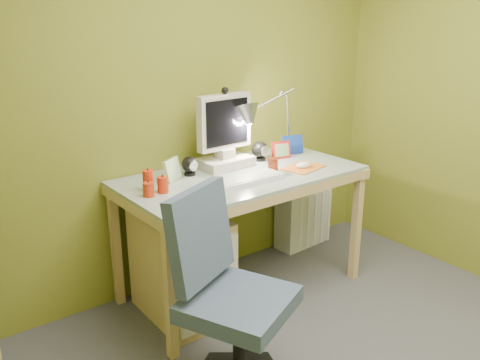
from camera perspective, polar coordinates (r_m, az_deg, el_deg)
wall_back at (r=3.19m, az=-6.56°, el=8.69°), size 3.20×0.01×2.40m
desk at (r=3.22m, az=0.19°, el=-6.02°), size 1.50×0.76×0.80m
monitor at (r=3.15m, az=-1.78°, el=6.22°), size 0.41×0.25×0.54m
speaker_left at (r=3.05m, az=-5.68°, el=1.58°), size 0.11×0.11×0.11m
speaker_right at (r=3.35m, az=2.24°, el=3.30°), size 0.13×0.13×0.13m
keyboard at (r=2.93m, az=0.60°, el=0.03°), size 0.47×0.16×0.02m
mousepad at (r=3.22m, az=7.12°, el=1.41°), size 0.29×0.24×0.01m
mouse at (r=3.21m, az=7.13°, el=1.68°), size 0.12×0.08×0.04m
amber_tumbler at (r=3.12m, az=3.73°, el=1.71°), size 0.08×0.08×0.08m
candle_cluster at (r=2.77m, az=-9.88°, el=-0.29°), size 0.16×0.14×0.12m
photo_frame_red at (r=3.41m, az=4.62°, el=3.40°), size 0.13×0.05×0.11m
photo_frame_blue at (r=3.53m, az=5.91°, el=3.99°), size 0.15×0.06×0.13m
photo_frame_green at (r=2.97m, az=-7.62°, el=1.17°), size 0.14×0.10×0.13m
desk_lamp at (r=3.42m, az=4.45°, el=8.07°), size 0.63×0.32×0.65m
task_chair at (r=2.37m, az=-0.10°, el=-13.44°), size 0.69×0.69×0.95m
radiator at (r=3.96m, az=7.04°, el=-4.21°), size 0.45×0.20×0.44m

